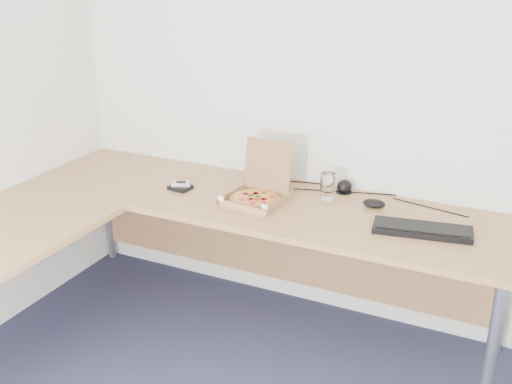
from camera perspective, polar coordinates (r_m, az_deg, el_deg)
The scene contains 10 objects.
room_shell at distance 1.61m, azimuth -5.28°, elevation -3.40°, with size 3.50×3.50×2.50m, color silver, non-canonical shape.
desk at distance 2.99m, azimuth -9.05°, elevation -2.94°, with size 2.50×2.20×0.73m.
pizza_box at distance 3.12m, azimuth -0.01°, elevation -0.31°, with size 0.27×0.32×0.28m.
drinking_glass at distance 3.17m, azimuth 6.50°, elevation 0.56°, with size 0.08×0.08×0.13m, color silver.
keyboard at distance 2.89m, azimuth 14.83°, elevation -3.33°, with size 0.43×0.15×0.03m, color black.
mouse at distance 3.11m, azimuth 10.65°, elevation -1.02°, with size 0.11×0.07×0.04m, color black.
wallet at distance 3.31m, azimuth -6.87°, elevation 0.40°, with size 0.11×0.09×0.02m, color black.
phone at distance 3.31m, azimuth -6.80°, elevation 0.74°, with size 0.10×0.05×0.02m, color #B2B5BA.
dome_speaker at distance 3.27m, azimuth 8.00°, elevation 0.57°, with size 0.09×0.09×0.07m, color black.
cable_bundle at distance 3.28m, azimuth 8.04°, elevation 0.02°, with size 0.58×0.04×0.01m, color black, non-canonical shape.
Camera 1 is at (0.76, -1.24, 1.93)m, focal length 44.17 mm.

